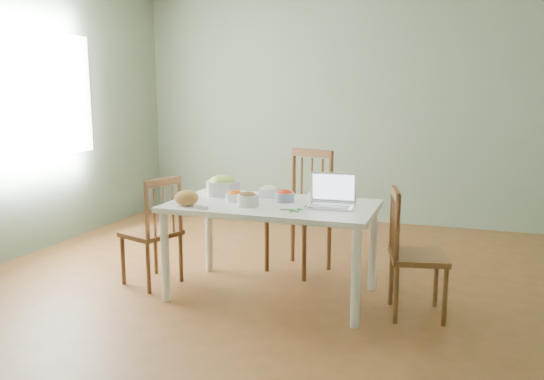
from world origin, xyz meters
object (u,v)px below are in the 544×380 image
(chair_far, at_px, (298,212))
(chair_right, at_px, (418,253))
(bowl_squash, at_px, (223,185))
(dining_table, at_px, (272,250))
(chair_left, at_px, (151,231))
(bread_boule, at_px, (187,198))
(laptop, at_px, (330,191))

(chair_far, relative_size, chair_right, 1.18)
(chair_right, distance_m, bowl_squash, 1.59)
(chair_far, height_order, chair_right, chair_far)
(dining_table, bearing_deg, chair_far, 88.24)
(chair_far, height_order, chair_left, chair_far)
(chair_right, bearing_deg, bread_boule, 86.44)
(laptop, bearing_deg, chair_far, 120.48)
(bread_boule, relative_size, bowl_squash, 0.64)
(bread_boule, height_order, bowl_squash, bowl_squash)
(chair_left, bearing_deg, dining_table, 112.58)
(chair_left, distance_m, bread_boule, 0.58)
(bread_boule, xyz_separation_m, laptop, (0.99, 0.26, 0.06))
(chair_right, relative_size, laptop, 2.62)
(chair_left, distance_m, bowl_squash, 0.67)
(chair_left, bearing_deg, chair_far, 143.24)
(chair_far, bearing_deg, chair_right, -12.23)
(dining_table, bearing_deg, chair_right, -1.30)
(bowl_squash, bearing_deg, chair_right, -7.98)
(bread_boule, bearing_deg, bowl_squash, 80.21)
(chair_far, xyz_separation_m, bowl_squash, (-0.50, -0.44, 0.27))
(laptop, bearing_deg, chair_left, 179.29)
(chair_far, relative_size, laptop, 3.10)
(bread_boule, bearing_deg, chair_right, 8.52)
(chair_far, bearing_deg, chair_left, -126.03)
(chair_right, distance_m, laptop, 0.73)
(chair_right, distance_m, bread_boule, 1.67)
(dining_table, relative_size, chair_far, 1.46)
(dining_table, relative_size, bowl_squash, 5.63)
(dining_table, distance_m, bowl_squash, 0.67)
(chair_right, height_order, laptop, laptop)
(chair_left, distance_m, chair_right, 2.05)
(bowl_squash, bearing_deg, chair_left, -154.00)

